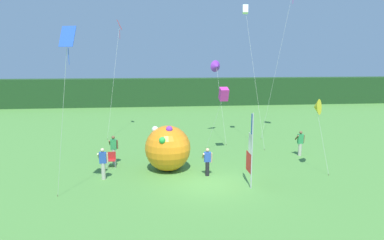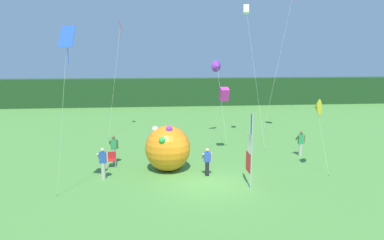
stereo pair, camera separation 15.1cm
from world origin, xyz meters
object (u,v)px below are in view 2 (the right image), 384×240
kite_white_box_0 (246,10)px  folding_chair (112,158)px  person_near_banner (114,149)px  kite_purple_delta_3 (217,66)px  kite_magenta_box_4 (224,94)px  person_far_right (207,161)px  kite_red_diamond_1 (120,32)px  kite_blue_diamond_6 (66,45)px  kite_yellow_delta_5 (317,107)px  person_mid_field (103,163)px  inflatable_balloon (168,148)px  person_far_left (301,143)px

kite_white_box_0 → folding_chair: bearing=-150.2°
person_near_banner → kite_purple_delta_3: kite_purple_delta_3 is taller
kite_magenta_box_4 → person_far_right: bearing=-111.5°
kite_red_diamond_1 → kite_blue_diamond_6: (-0.82, -14.39, -1.52)m
kite_red_diamond_1 → kite_purple_delta_3: (7.81, -2.21, -2.78)m
kite_blue_diamond_6 → kite_magenta_box_4: bearing=41.2°
kite_white_box_0 → kite_yellow_delta_5: bearing=-72.9°
person_mid_field → kite_purple_delta_3: size_ratio=0.28×
kite_white_box_0 → kite_yellow_delta_5: kite_white_box_0 is taller
kite_red_diamond_1 → kite_yellow_delta_5: (11.85, -11.50, -4.81)m
person_far_right → kite_white_box_0: bearing=62.6°
person_mid_field → kite_purple_delta_3: (7.80, 9.42, 4.82)m
kite_white_box_0 → kite_purple_delta_3: (-1.76, 1.90, -4.09)m
person_mid_field → person_far_right: person_mid_field is taller
inflatable_balloon → person_mid_field: bearing=-162.1°
person_near_banner → person_far_right: person_near_banner is taller
kite_magenta_box_4 → kite_yellow_delta_5: size_ratio=1.08×
kite_red_diamond_1 → inflatable_balloon: bearing=-71.5°
person_mid_field → person_far_left: size_ratio=1.03×
person_near_banner → kite_magenta_box_4: (7.16, 1.71, 3.10)m
kite_purple_delta_3 → kite_magenta_box_4: 5.25m
person_mid_field → inflatable_balloon: size_ratio=0.64×
person_near_banner → kite_magenta_box_4: kite_magenta_box_4 is taller
person_far_right → kite_red_diamond_1: 15.08m
person_mid_field → inflatable_balloon: (3.51, 1.14, 0.40)m
kite_blue_diamond_6 → person_near_banner: bearing=78.9°
inflatable_balloon → kite_magenta_box_4: 5.81m
inflatable_balloon → kite_red_diamond_1: bearing=108.5°
person_far_left → kite_blue_diamond_6: (-13.21, -5.96, 6.11)m
kite_red_diamond_1 → kite_yellow_delta_5: 17.20m
person_far_left → kite_magenta_box_4: (-4.97, 1.27, 3.15)m
person_mid_field → kite_white_box_0: size_ratio=0.17×
person_near_banner → person_far_left: (12.13, 0.44, -0.05)m
kite_purple_delta_3 → folding_chair: bearing=-136.3°
person_near_banner → person_far_left: 12.14m
person_far_left → person_far_right: size_ratio=1.07×
folding_chair → kite_red_diamond_1: 12.42m
inflatable_balloon → kite_purple_delta_3: (4.29, 8.29, 4.42)m
person_near_banner → folding_chair: size_ratio=1.98×
kite_white_box_0 → kite_magenta_box_4: size_ratio=2.27×
person_near_banner → kite_white_box_0: (9.31, 4.77, 8.90)m
person_mid_field → kite_blue_diamond_6: 6.73m
kite_purple_delta_3 → kite_yellow_delta_5: size_ratio=1.49×
kite_red_diamond_1 → person_near_banner: bearing=-88.3°
person_near_banner → kite_blue_diamond_6: kite_blue_diamond_6 is taller
person_far_left → kite_yellow_delta_5: 4.20m
person_mid_field → kite_magenta_box_4: (7.42, 4.47, 3.12)m
person_mid_field → person_far_right: (5.64, -0.04, -0.09)m
kite_yellow_delta_5 → person_mid_field: bearing=-179.3°
kite_yellow_delta_5 → kite_magenta_box_4: bearing=135.6°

